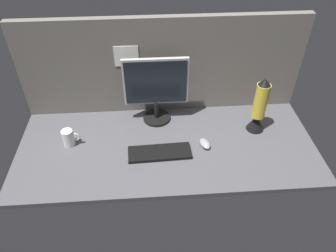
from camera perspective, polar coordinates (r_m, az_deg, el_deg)
The scene contains 7 objects.
ground_plane at distance 200.15cm, azimuth -0.19°, elevation -3.37°, with size 180.00×80.00×3.00cm, color #515156.
cubicle_wall_back at distance 210.11cm, azimuth -0.95°, elevation 10.49°, with size 180.00×5.50×64.78cm.
monitor at distance 203.56cm, azimuth -2.14°, elevation 6.75°, with size 40.30×18.00×44.40cm.
keyboard at distance 191.93cm, azimuth -1.48°, elevation -4.70°, with size 37.00×13.00×2.00cm, color black.
mouse at distance 197.67cm, azimuth 6.51°, elevation -3.10°, with size 5.60×9.60×3.40cm, color #99999E.
mug_ceramic_white at distance 203.59cm, azimuth -17.06°, elevation -2.00°, with size 10.52×6.82×10.90cm.
lava_lamp at distance 207.40cm, azimuth 15.68°, elevation 2.87°, with size 11.43×11.43×37.41cm.
Camera 1 is at (-9.90, -144.92, 136.19)cm, focal length 34.70 mm.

